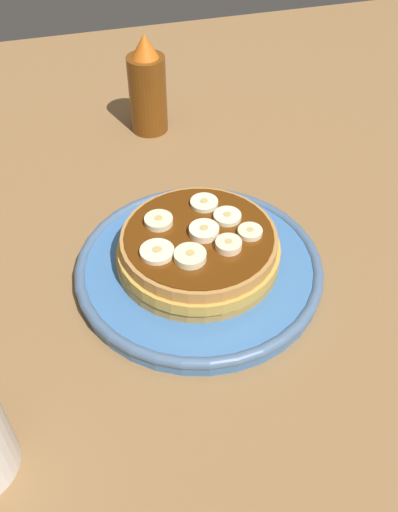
% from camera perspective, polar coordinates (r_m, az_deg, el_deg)
% --- Properties ---
extents(ground_plane, '(1.40, 1.40, 0.03)m').
position_cam_1_polar(ground_plane, '(0.65, -0.00, -2.85)').
color(ground_plane, olive).
extents(plate, '(0.27, 0.27, 0.02)m').
position_cam_1_polar(plate, '(0.63, -0.00, -1.20)').
color(plate, '#3F72B2').
rests_on(plate, ground_plane).
extents(pancake_stack, '(0.18, 0.18, 0.04)m').
position_cam_1_polar(pancake_stack, '(0.61, -0.39, 0.75)').
color(pancake_stack, '#B78742').
rests_on(pancake_stack, plate).
extents(banana_slice_0, '(0.03, 0.03, 0.01)m').
position_cam_1_polar(banana_slice_0, '(0.59, 0.54, 2.45)').
color(banana_slice_0, '#F9E8C5').
rests_on(banana_slice_0, pancake_stack).
extents(banana_slice_1, '(0.03, 0.03, 0.01)m').
position_cam_1_polar(banana_slice_1, '(0.61, -4.10, 3.54)').
color(banana_slice_1, beige).
rests_on(banana_slice_1, pancake_stack).
extents(banana_slice_2, '(0.03, 0.03, 0.01)m').
position_cam_1_polar(banana_slice_2, '(0.63, 0.53, 5.36)').
color(banana_slice_2, '#EDEDC3').
rests_on(banana_slice_2, pancake_stack).
extents(banana_slice_3, '(0.03, 0.03, 0.01)m').
position_cam_1_polar(banana_slice_3, '(0.56, -0.90, -0.06)').
color(banana_slice_3, '#F1EAB9').
rests_on(banana_slice_3, pancake_stack).
extents(banana_slice_4, '(0.03, 0.03, 0.01)m').
position_cam_1_polar(banana_slice_4, '(0.60, 5.18, 2.41)').
color(banana_slice_4, '#F5E8B8').
rests_on(banana_slice_4, pancake_stack).
extents(banana_slice_5, '(0.04, 0.04, 0.01)m').
position_cam_1_polar(banana_slice_5, '(0.57, -4.26, 0.39)').
color(banana_slice_5, '#FAEAC1').
rests_on(banana_slice_5, pancake_stack).
extents(banana_slice_6, '(0.03, 0.03, 0.01)m').
position_cam_1_polar(banana_slice_6, '(0.58, 3.00, 1.11)').
color(banana_slice_6, '#FCE1B5').
rests_on(banana_slice_6, pancake_stack).
extents(banana_slice_7, '(0.03, 0.03, 0.01)m').
position_cam_1_polar(banana_slice_7, '(0.61, 2.88, 3.98)').
color(banana_slice_7, '#EAF2C6').
rests_on(banana_slice_7, pancake_stack).
extents(syrup_bottle, '(0.05, 0.05, 0.15)m').
position_cam_1_polar(syrup_bottle, '(0.85, -5.24, 16.49)').
color(syrup_bottle, brown).
rests_on(syrup_bottle, ground_plane).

